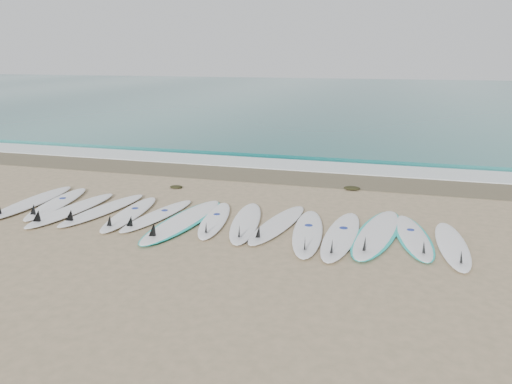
# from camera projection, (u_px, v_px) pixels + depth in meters

# --- Properties ---
(ground) EXTENTS (120.00, 120.00, 0.00)m
(ground) POSITION_uv_depth(u_px,v_px,m) (214.00, 223.00, 9.76)
(ground) COLOR #9D8766
(ocean) EXTENTS (120.00, 55.00, 0.03)m
(ocean) POSITION_uv_depth(u_px,v_px,m) (357.00, 95.00, 39.86)
(ocean) COLOR #236C6A
(ocean) RESTS_ON ground
(wet_sand_band) EXTENTS (120.00, 1.80, 0.01)m
(wet_sand_band) POSITION_uv_depth(u_px,v_px,m) (267.00, 175.00, 13.55)
(wet_sand_band) COLOR brown
(wet_sand_band) RESTS_ON ground
(foam_band) EXTENTS (120.00, 1.40, 0.04)m
(foam_band) POSITION_uv_depth(u_px,v_px,m) (279.00, 164.00, 14.85)
(foam_band) COLOR silver
(foam_band) RESTS_ON ground
(wave_crest) EXTENTS (120.00, 1.00, 0.10)m
(wave_crest) POSITION_uv_depth(u_px,v_px,m) (290.00, 154.00, 16.23)
(wave_crest) COLOR #236C6A
(wave_crest) RESTS_ON ground
(surfboard_0) EXTENTS (0.65, 2.75, 0.35)m
(surfboard_0) POSITION_uv_depth(u_px,v_px,m) (30.00, 202.00, 10.89)
(surfboard_0) COLOR white
(surfboard_0) RESTS_ON ground
(surfboard_1) EXTENTS (0.91, 2.58, 0.32)m
(surfboard_1) POSITION_uv_depth(u_px,v_px,m) (56.00, 204.00, 10.82)
(surfboard_1) COLOR white
(surfboard_1) RESTS_ON ground
(surfboard_2) EXTENTS (0.77, 2.66, 0.34)m
(surfboard_2) POSITION_uv_depth(u_px,v_px,m) (70.00, 210.00, 10.38)
(surfboard_2) COLOR white
(surfboard_2) RESTS_ON ground
(surfboard_3) EXTENTS (0.92, 2.58, 0.32)m
(surfboard_3) POSITION_uv_depth(u_px,v_px,m) (101.00, 210.00, 10.38)
(surfboard_3) COLOR white
(surfboard_3) RESTS_ON ground
(surfboard_4) EXTENTS (0.71, 2.46, 0.31)m
(surfboard_4) POSITION_uv_depth(u_px,v_px,m) (129.00, 214.00, 10.12)
(surfboard_4) COLOR white
(surfboard_4) RESTS_ON ground
(surfboard_5) EXTENTS (0.86, 2.38, 0.30)m
(surfboard_5) POSITION_uv_depth(u_px,v_px,m) (156.00, 216.00, 10.03)
(surfboard_5) COLOR white
(surfboard_5) RESTS_ON ground
(surfboard_6) EXTENTS (0.99, 2.98, 0.37)m
(surfboard_6) POSITION_uv_depth(u_px,v_px,m) (182.00, 221.00, 9.70)
(surfboard_6) COLOR white
(surfboard_6) RESTS_ON ground
(surfboard_7) EXTENTS (0.87, 2.35, 0.29)m
(surfboard_7) POSITION_uv_depth(u_px,v_px,m) (214.00, 220.00, 9.76)
(surfboard_7) COLOR white
(surfboard_7) RESTS_ON ground
(surfboard_8) EXTENTS (0.95, 2.57, 0.32)m
(surfboard_8) POSITION_uv_depth(u_px,v_px,m) (245.00, 223.00, 9.60)
(surfboard_8) COLOR white
(surfboard_8) RESTS_ON ground
(surfboard_9) EXTENTS (0.90, 2.57, 0.32)m
(surfboard_9) POSITION_uv_depth(u_px,v_px,m) (277.00, 224.00, 9.50)
(surfboard_9) COLOR white
(surfboard_9) RESTS_ON ground
(surfboard_10) EXTENTS (0.85, 2.63, 0.33)m
(surfboard_10) POSITION_uv_depth(u_px,v_px,m) (308.00, 233.00, 9.05)
(surfboard_10) COLOR white
(surfboard_10) RESTS_ON ground
(surfboard_11) EXTENTS (0.67, 2.71, 0.34)m
(surfboard_11) POSITION_uv_depth(u_px,v_px,m) (341.00, 236.00, 8.90)
(surfboard_11) COLOR white
(surfboard_11) RESTS_ON ground
(surfboard_12) EXTENTS (1.11, 2.95, 0.36)m
(surfboard_12) POSITION_uv_depth(u_px,v_px,m) (377.00, 233.00, 9.03)
(surfboard_12) COLOR white
(surfboard_12) RESTS_ON ground
(surfboard_13) EXTENTS (0.97, 2.47, 0.31)m
(surfboard_13) POSITION_uv_depth(u_px,v_px,m) (413.00, 237.00, 8.89)
(surfboard_13) COLOR white
(surfboard_13) RESTS_ON ground
(surfboard_14) EXTENTS (0.62, 2.40, 0.30)m
(surfboard_14) POSITION_uv_depth(u_px,v_px,m) (453.00, 246.00, 8.46)
(surfboard_14) COLOR white
(surfboard_14) RESTS_ON ground
(seaweed_near) EXTENTS (0.32, 0.25, 0.06)m
(seaweed_near) POSITION_uv_depth(u_px,v_px,m) (176.00, 187.00, 12.28)
(seaweed_near) COLOR black
(seaweed_near) RESTS_ON ground
(seaweed_far) EXTENTS (0.40, 0.31, 0.08)m
(seaweed_far) POSITION_uv_depth(u_px,v_px,m) (352.00, 188.00, 12.13)
(seaweed_far) COLOR black
(seaweed_far) RESTS_ON ground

